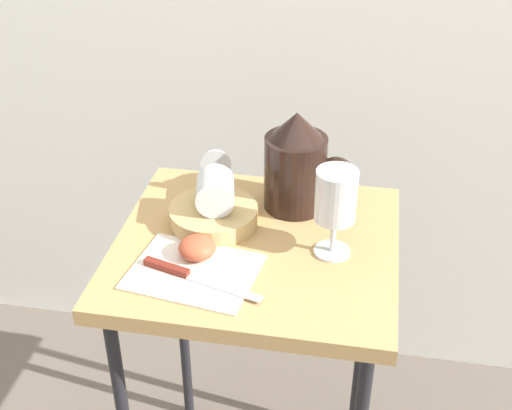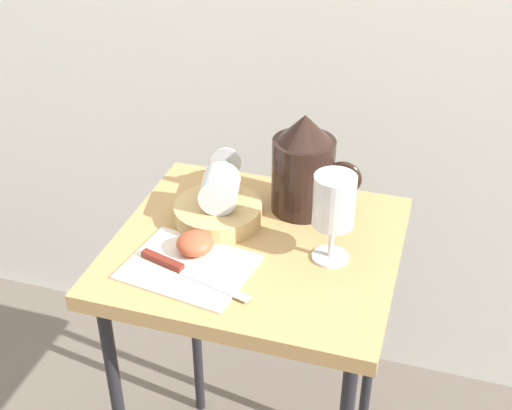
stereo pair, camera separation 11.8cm
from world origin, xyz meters
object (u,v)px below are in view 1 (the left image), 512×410
at_px(basket_tray, 214,215).
at_px(pitcher, 296,170).
at_px(table, 256,278).
at_px(knife, 184,273).
at_px(apple_half_left, 197,248).
at_px(wine_glass_upright, 336,200).
at_px(wine_glass_tipped_near, 215,189).

relative_size(basket_tray, pitcher, 0.83).
relative_size(table, knife, 3.33).
xyz_separation_m(basket_tray, apple_half_left, (-0.00, -0.11, 0.00)).
bearing_deg(apple_half_left, pitcher, 53.87).
height_order(basket_tray, apple_half_left, apple_half_left).
relative_size(basket_tray, apple_half_left, 2.53).
height_order(table, pitcher, pitcher).
xyz_separation_m(pitcher, knife, (-0.15, -0.25, -0.07)).
distance_m(table, wine_glass_upright, 0.23).
bearing_deg(wine_glass_tipped_near, pitcher, 30.54).
height_order(wine_glass_upright, wine_glass_tipped_near, wine_glass_upright).
xyz_separation_m(table, knife, (-0.10, -0.12, 0.09)).
bearing_deg(knife, apple_half_left, 81.80).
bearing_deg(basket_tray, knife, -94.09).
height_order(pitcher, knife, pitcher).
distance_m(pitcher, knife, 0.31).
xyz_separation_m(basket_tray, knife, (-0.01, -0.17, -0.01)).
relative_size(wine_glass_tipped_near, apple_half_left, 2.35).
height_order(table, knife, knife).
bearing_deg(wine_glass_upright, pitcher, 120.96).
height_order(basket_tray, knife, basket_tray).
bearing_deg(table, apple_half_left, -145.76).
distance_m(wine_glass_upright, apple_half_left, 0.25).
relative_size(table, basket_tray, 4.35).
bearing_deg(apple_half_left, knife, -98.20).
xyz_separation_m(basket_tray, wine_glass_tipped_near, (0.00, 0.01, 0.05)).
xyz_separation_m(pitcher, apple_half_left, (-0.14, -0.20, -0.06)).
xyz_separation_m(table, basket_tray, (-0.09, 0.05, 0.10)).
distance_m(basket_tray, pitcher, 0.18).
bearing_deg(table, wine_glass_upright, -2.39).
height_order(pitcher, wine_glass_tipped_near, pitcher).
xyz_separation_m(wine_glass_tipped_near, apple_half_left, (-0.01, -0.12, -0.05)).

